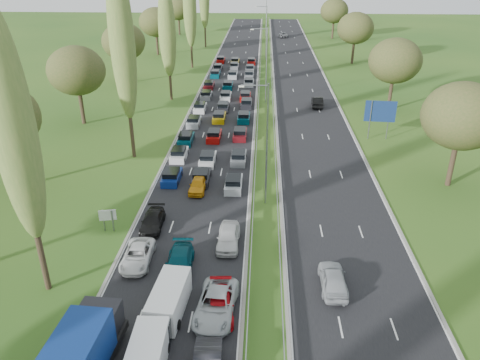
# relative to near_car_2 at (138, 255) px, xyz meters

# --- Properties ---
(ground) EXTENTS (260.00, 260.00, 0.00)m
(ground) POSITION_rel_near_car_2_xyz_m (10.16, 47.51, -0.68)
(ground) COLOR #255119
(ground) RESTS_ON ground
(near_carriageway) EXTENTS (10.50, 215.00, 0.04)m
(near_carriageway) POSITION_rel_near_car_2_xyz_m (3.41, 50.01, -0.68)
(near_carriageway) COLOR black
(near_carriageway) RESTS_ON ground
(far_carriageway) EXTENTS (10.50, 215.00, 0.04)m
(far_carriageway) POSITION_rel_near_car_2_xyz_m (16.91, 50.01, -0.68)
(far_carriageway) COLOR black
(far_carriageway) RESTS_ON ground
(central_reservation) EXTENTS (2.36, 215.00, 0.32)m
(central_reservation) POSITION_rel_near_car_2_xyz_m (10.16, 50.01, -0.13)
(central_reservation) COLOR gray
(central_reservation) RESTS_ON ground
(lamp_columns) EXTENTS (0.18, 140.18, 12.00)m
(lamp_columns) POSITION_rel_near_car_2_xyz_m (10.16, 45.51, 5.32)
(lamp_columns) COLOR gray
(lamp_columns) RESTS_ON ground
(poplar_row) EXTENTS (2.80, 127.80, 22.44)m
(poplar_row) POSITION_rel_near_car_2_xyz_m (-5.84, 35.68, 11.70)
(poplar_row) COLOR #2D2116
(poplar_row) RESTS_ON ground
(woodland_left) EXTENTS (8.00, 166.00, 11.10)m
(woodland_left) POSITION_rel_near_car_2_xyz_m (-16.34, 30.14, 7.00)
(woodland_left) COLOR #2D2116
(woodland_left) RESTS_ON ground
(woodland_right) EXTENTS (8.00, 153.00, 11.10)m
(woodland_right) POSITION_rel_near_car_2_xyz_m (29.66, 34.18, 7.00)
(woodland_right) COLOR #2D2116
(woodland_right) RESTS_ON ground
(traffic_queue_fill) EXTENTS (9.05, 67.64, 0.80)m
(traffic_queue_fill) POSITION_rel_near_car_2_xyz_m (3.38, 44.99, -0.24)
(traffic_queue_fill) COLOR navy
(traffic_queue_fill) RESTS_ON ground
(near_car_2) EXTENTS (2.33, 4.82, 1.32)m
(near_car_2) POSITION_rel_near_car_2_xyz_m (0.00, 0.00, 0.00)
(near_car_2) COLOR silver
(near_car_2) RESTS_ON near_carriageway
(near_car_3) EXTENTS (1.97, 4.57, 1.31)m
(near_car_3) POSITION_rel_near_car_2_xyz_m (0.04, 5.31, -0.01)
(near_car_3) COLOR black
(near_car_3) RESTS_ON near_carriageway
(near_car_7) EXTENTS (2.14, 5.01, 1.44)m
(near_car_7) POSITION_rel_near_car_2_xyz_m (3.50, -0.83, 0.06)
(near_car_7) COLOR #053F4C
(near_car_7) RESTS_ON near_carriageway
(near_car_8) EXTENTS (1.81, 4.16, 1.40)m
(near_car_8) POSITION_rel_near_car_2_xyz_m (3.17, 12.83, 0.04)
(near_car_8) COLOR orange
(near_car_8) RESTS_ON near_carriageway
(near_car_10) EXTENTS (3.04, 5.77, 1.55)m
(near_car_10) POSITION_rel_near_car_2_xyz_m (6.81, -5.58, 0.11)
(near_car_10) COLOR #ACB3B6
(near_car_10) RESTS_ON near_carriageway
(near_car_11) EXTENTS (2.19, 4.71, 1.33)m
(near_car_11) POSITION_rel_near_car_2_xyz_m (7.09, -5.39, 0.00)
(near_car_11) COLOR #B40B11
(near_car_11) RESTS_ON near_carriageway
(near_car_12) EXTENTS (1.90, 4.61, 1.56)m
(near_car_12) POSITION_rel_near_car_2_xyz_m (7.04, 2.87, 0.12)
(near_car_12) COLOR silver
(near_car_12) RESTS_ON near_carriageway
(far_car_0) EXTENTS (1.89, 4.64, 1.58)m
(far_car_0) POSITION_rel_near_car_2_xyz_m (15.14, -2.41, 0.13)
(far_car_0) COLOR #A0A4A9
(far_car_0) RESTS_ON far_carriageway
(far_car_1) EXTENTS (1.87, 4.91, 1.60)m
(far_car_1) POSITION_rel_near_car_2_xyz_m (18.49, 43.65, 0.14)
(far_car_1) COLOR black
(far_car_1) RESTS_ON far_carriageway
(far_car_2) EXTENTS (2.62, 5.23, 1.42)m
(far_car_2) POSITION_rel_near_car_2_xyz_m (15.39, 114.25, 0.05)
(far_car_2) COLOR slate
(far_car_2) RESTS_ON far_carriageway
(white_van_front) EXTENTS (2.00, 5.09, 2.05)m
(white_van_front) POSITION_rel_near_car_2_xyz_m (3.27, -10.54, 0.37)
(white_van_front) COLOR white
(white_van_front) RESTS_ON near_carriageway
(white_van_rear) EXTENTS (2.00, 5.10, 2.05)m
(white_van_rear) POSITION_rel_near_car_2_xyz_m (3.60, -5.31, 0.37)
(white_van_rear) COLOR white
(white_van_rear) RESTS_ON near_carriageway
(info_sign) EXTENTS (1.49, 0.42, 2.10)m
(info_sign) POSITION_rel_near_car_2_xyz_m (-3.74, 4.60, 0.69)
(info_sign) COLOR gray
(info_sign) RESTS_ON ground
(direction_sign) EXTENTS (3.99, 0.43, 5.20)m
(direction_sign) POSITION_rel_near_car_2_xyz_m (25.06, 29.23, 2.89)
(direction_sign) COLOR gray
(direction_sign) RESTS_ON ground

